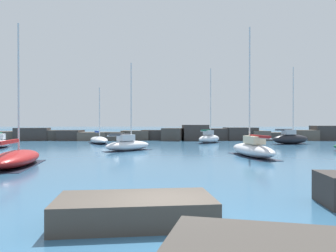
{
  "coord_description": "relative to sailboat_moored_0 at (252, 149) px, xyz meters",
  "views": [
    {
      "loc": [
        0.02,
        -8.74,
        2.74
      ],
      "look_at": [
        0.07,
        27.34,
        2.49
      ],
      "focal_mm": 35.0,
      "sensor_mm": 36.0,
      "label": 1
    }
  ],
  "objects": [
    {
      "name": "ground_plane",
      "position": [
        -7.03,
        -18.4,
        -0.66
      ],
      "size": [
        600.0,
        600.0,
        0.0
      ],
      "primitive_type": "plane",
      "color": "#336084"
    },
    {
      "name": "open_sea_beyond",
      "position": [
        -7.03,
        87.47,
        -0.66
      ],
      "size": [
        400.0,
        116.0,
        0.01
      ],
      "color": "#235175",
      "rests_on": "ground"
    },
    {
      "name": "breakwater_jetty",
      "position": [
        -3.66,
        27.49,
        0.3
      ],
      "size": [
        68.66,
        7.0,
        2.55
      ],
      "color": "#423D38",
      "rests_on": "ground"
    },
    {
      "name": "foreground_rocks",
      "position": [
        -6.84,
        -19.83,
        -0.2
      ],
      "size": [
        16.33,
        9.07,
        1.06
      ],
      "color": "brown",
      "rests_on": "ground"
    },
    {
      "name": "sailboat_moored_0",
      "position": [
        0.0,
        0.0,
        0.0
      ],
      "size": [
        2.9,
        7.75,
        10.94
      ],
      "color": "silver",
      "rests_on": "ground"
    },
    {
      "name": "sailboat_moored_1",
      "position": [
        -1.15,
        19.32,
        0.06
      ],
      "size": [
        4.4,
        5.26,
        10.64
      ],
      "color": "white",
      "rests_on": "ground"
    },
    {
      "name": "sailboat_moored_2",
      "position": [
        -16.79,
        -6.11,
        -0.13
      ],
      "size": [
        3.35,
        7.31,
        9.37
      ],
      "color": "maroon",
      "rests_on": "ground"
    },
    {
      "name": "sailboat_moored_3",
      "position": [
        -16.59,
        18.07,
        -0.16
      ],
      "size": [
        4.55,
        7.35,
        7.66
      ],
      "color": "silver",
      "rests_on": "ground"
    },
    {
      "name": "sailboat_moored_5",
      "position": [
        -11.09,
        5.95,
        -0.04
      ],
      "size": [
        5.05,
        5.16,
        8.96
      ],
      "color": "white",
      "rests_on": "ground"
    },
    {
      "name": "sailboat_moored_7",
      "position": [
        9.39,
        16.66,
        0.1
      ],
      "size": [
        5.75,
        3.39,
        10.37
      ],
      "color": "black",
      "rests_on": "ground"
    }
  ]
}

